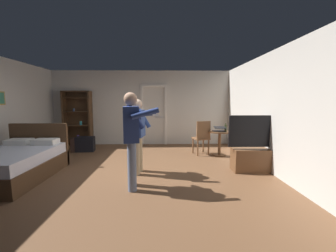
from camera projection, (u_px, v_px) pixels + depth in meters
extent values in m
plane|color=brown|center=(128.00, 172.00, 4.61)|extent=(6.83, 6.83, 0.00)
cube|color=beige|center=(142.00, 108.00, 7.49)|extent=(6.45, 0.12, 2.62)
cube|color=beige|center=(273.00, 112.00, 4.52)|extent=(0.12, 6.24, 2.62)
cube|color=white|center=(142.00, 116.00, 7.44)|extent=(0.08, 0.08, 2.05)
cube|color=white|center=(166.00, 116.00, 7.46)|extent=(0.08, 0.08, 2.05)
cube|color=white|center=(154.00, 86.00, 7.33)|extent=(0.93, 0.08, 0.08)
cube|color=#4C331E|center=(13.00, 171.00, 4.15)|extent=(1.35, 1.95, 0.35)
cube|color=white|center=(12.00, 157.00, 4.12)|extent=(1.29, 1.89, 0.22)
cube|color=#4C331E|center=(40.00, 144.00, 5.04)|extent=(1.35, 0.08, 1.02)
cube|color=white|center=(19.00, 142.00, 4.76)|extent=(0.50, 0.34, 0.12)
cube|color=white|center=(46.00, 142.00, 4.77)|extent=(0.50, 0.34, 0.12)
cube|color=#4C331E|center=(65.00, 119.00, 7.22)|extent=(0.06, 0.32, 1.90)
cube|color=#4C331E|center=(91.00, 119.00, 7.24)|extent=(0.06, 0.32, 1.90)
cube|color=#4C331E|center=(76.00, 91.00, 7.12)|extent=(0.95, 0.32, 0.04)
cube|color=#4C331E|center=(79.00, 118.00, 7.38)|extent=(0.95, 0.02, 1.90)
cube|color=#4C331E|center=(79.00, 139.00, 7.31)|extent=(0.89, 0.32, 0.03)
cylinder|color=#7D52BE|center=(78.00, 137.00, 7.30)|extent=(0.07, 0.07, 0.12)
cube|color=#4C331E|center=(78.00, 125.00, 7.26)|extent=(0.89, 0.32, 0.03)
cylinder|color=#3DB1C3|center=(81.00, 123.00, 7.25)|extent=(0.08, 0.08, 0.13)
cube|color=#4C331E|center=(77.00, 112.00, 7.20)|extent=(0.89, 0.32, 0.03)
cylinder|color=#476AA2|center=(74.00, 110.00, 7.19)|extent=(0.06, 0.06, 0.10)
cube|color=#4C331E|center=(77.00, 98.00, 7.15)|extent=(0.89, 0.32, 0.03)
cube|color=brown|center=(254.00, 160.00, 4.64)|extent=(0.96, 0.40, 0.50)
cube|color=black|center=(256.00, 131.00, 4.55)|extent=(1.19, 0.05, 0.69)
cube|color=teal|center=(255.00, 131.00, 4.58)|extent=(1.13, 0.01, 0.63)
cylinder|color=brown|center=(219.00, 144.00, 5.97)|extent=(0.08, 0.08, 0.67)
cylinder|color=brown|center=(219.00, 155.00, 6.01)|extent=(0.38, 0.38, 0.03)
cylinder|color=brown|center=(220.00, 132.00, 5.93)|extent=(0.63, 0.63, 0.03)
cube|color=black|center=(219.00, 131.00, 5.92)|extent=(0.32, 0.22, 0.02)
cube|color=black|center=(220.00, 127.00, 5.79)|extent=(0.32, 0.20, 0.05)
cube|color=#184298|center=(220.00, 127.00, 5.80)|extent=(0.29, 0.17, 0.04)
cylinder|color=#313B1E|center=(226.00, 128.00, 5.84)|extent=(0.06, 0.06, 0.19)
cylinder|color=#313B1E|center=(226.00, 124.00, 5.82)|extent=(0.03, 0.03, 0.05)
cylinder|color=brown|center=(203.00, 145.00, 6.34)|extent=(0.04, 0.04, 0.45)
cylinder|color=brown|center=(193.00, 146.00, 6.24)|extent=(0.04, 0.04, 0.45)
cylinder|color=brown|center=(209.00, 147.00, 6.01)|extent=(0.04, 0.04, 0.45)
cylinder|color=brown|center=(198.00, 148.00, 5.92)|extent=(0.04, 0.04, 0.45)
cube|color=brown|center=(201.00, 138.00, 6.10)|extent=(0.52, 0.52, 0.04)
cube|color=brown|center=(204.00, 130.00, 5.90)|extent=(0.41, 0.15, 0.50)
cylinder|color=slate|center=(132.00, 163.00, 3.83)|extent=(0.15, 0.15, 0.85)
cylinder|color=slate|center=(132.00, 167.00, 3.58)|extent=(0.15, 0.15, 0.85)
cube|color=navy|center=(131.00, 124.00, 3.62)|extent=(0.33, 0.49, 0.60)
sphere|color=tan|center=(130.00, 99.00, 3.57)|extent=(0.23, 0.23, 0.23)
cylinder|color=navy|center=(136.00, 117.00, 3.87)|extent=(0.34, 0.15, 0.49)
cylinder|color=navy|center=(145.00, 114.00, 3.39)|extent=(0.47, 0.17, 0.20)
cube|color=white|center=(159.00, 117.00, 3.42)|extent=(0.12, 0.06, 0.04)
cylinder|color=tan|center=(139.00, 153.00, 4.62)|extent=(0.15, 0.15, 0.80)
cylinder|color=tan|center=(137.00, 156.00, 4.38)|extent=(0.15, 0.15, 0.80)
cube|color=#334C8C|center=(137.00, 123.00, 4.42)|extent=(0.31, 0.45, 0.57)
sphere|color=#D8AD8C|center=(137.00, 104.00, 4.37)|extent=(0.22, 0.22, 0.22)
cylinder|color=#334C8C|center=(144.00, 118.00, 4.63)|extent=(0.33, 0.13, 0.46)
cylinder|color=#334C8C|center=(145.00, 114.00, 4.14)|extent=(0.45, 0.14, 0.12)
cube|color=white|center=(156.00, 115.00, 4.10)|extent=(0.12, 0.05, 0.04)
cube|color=black|center=(85.00, 144.00, 6.46)|extent=(0.56, 0.34, 0.46)
cube|color=black|center=(80.00, 145.00, 6.48)|extent=(0.58, 0.42, 0.42)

